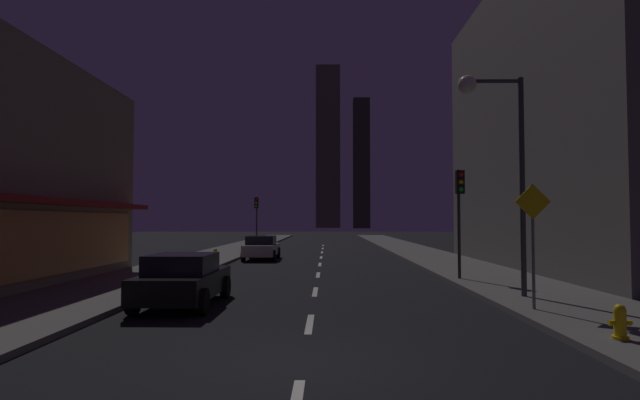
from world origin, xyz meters
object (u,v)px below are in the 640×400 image
(street_lamp_right, at_px, (494,130))
(pedestrian_crossing_sign, at_px, (533,235))
(car_parked_near, at_px, (183,279))
(fire_hydrant_yellow_near, at_px, (620,323))
(traffic_light_near_right, at_px, (460,199))
(car_parked_far, at_px, (261,247))
(fire_hydrant_far_left, at_px, (215,255))
(traffic_light_far_left, at_px, (257,211))

(street_lamp_right, xyz_separation_m, pedestrian_crossing_sign, (0.22, -2.20, -3.05))
(car_parked_near, relative_size, street_lamp_right, 0.64)
(fire_hydrant_yellow_near, relative_size, traffic_light_near_right, 0.16)
(car_parked_near, bearing_deg, car_parked_far, 90.00)
(fire_hydrant_far_left, height_order, street_lamp_right, street_lamp_right)
(traffic_light_far_left, relative_size, street_lamp_right, 0.64)
(traffic_light_far_left, bearing_deg, traffic_light_near_right, -63.87)
(traffic_light_near_right, relative_size, pedestrian_crossing_sign, 1.33)
(fire_hydrant_far_left, xyz_separation_m, pedestrian_crossing_sign, (11.50, -15.53, 1.56))
(car_parked_near, bearing_deg, fire_hydrant_far_left, 99.13)
(fire_hydrant_yellow_near, xyz_separation_m, traffic_light_far_left, (-11.40, 32.26, 2.74))
(car_parked_far, height_order, traffic_light_near_right, traffic_light_near_right)
(car_parked_near, height_order, car_parked_far, same)
(car_parked_near, relative_size, traffic_light_far_left, 1.01)
(traffic_light_near_right, height_order, pedestrian_crossing_sign, traffic_light_near_right)
(car_parked_far, xyz_separation_m, street_lamp_right, (8.98, -15.61, 4.33))
(street_lamp_right, bearing_deg, traffic_light_far_left, 112.04)
(fire_hydrant_far_left, bearing_deg, pedestrian_crossing_sign, -53.48)
(car_parked_near, xyz_separation_m, traffic_light_near_right, (9.10, 5.43, 2.45))
(traffic_light_far_left, distance_m, street_lamp_right, 29.05)
(fire_hydrant_far_left, height_order, traffic_light_near_right, traffic_light_near_right)
(traffic_light_near_right, relative_size, street_lamp_right, 0.64)
(car_parked_near, distance_m, fire_hydrant_yellow_near, 10.48)
(fire_hydrant_yellow_near, bearing_deg, car_parked_near, 155.09)
(car_parked_near, xyz_separation_m, fire_hydrant_yellow_near, (9.50, -4.41, -0.29))
(car_parked_far, bearing_deg, street_lamp_right, -60.10)
(fire_hydrant_far_left, height_order, pedestrian_crossing_sign, pedestrian_crossing_sign)
(fire_hydrant_yellow_near, relative_size, pedestrian_crossing_sign, 0.21)
(street_lamp_right, distance_m, pedestrian_crossing_sign, 3.76)
(fire_hydrant_far_left, distance_m, traffic_light_far_left, 13.81)
(car_parked_far, height_order, fire_hydrant_yellow_near, car_parked_far)
(fire_hydrant_yellow_near, height_order, traffic_light_far_left, traffic_light_far_left)
(traffic_light_far_left, bearing_deg, street_lamp_right, -67.96)
(traffic_light_near_right, xyz_separation_m, pedestrian_crossing_sign, (0.10, -6.64, -1.18))
(car_parked_near, relative_size, fire_hydrant_far_left, 6.48)
(fire_hydrant_yellow_near, bearing_deg, traffic_light_far_left, 109.46)
(car_parked_far, relative_size, pedestrian_crossing_sign, 1.34)
(fire_hydrant_far_left, distance_m, pedestrian_crossing_sign, 19.39)
(traffic_light_far_left, xyz_separation_m, street_lamp_right, (10.88, -26.87, 1.87))
(traffic_light_near_right, bearing_deg, car_parked_far, 129.17)
(car_parked_near, xyz_separation_m, traffic_light_far_left, (-1.90, 27.85, 2.45))
(fire_hydrant_far_left, relative_size, pedestrian_crossing_sign, 0.21)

